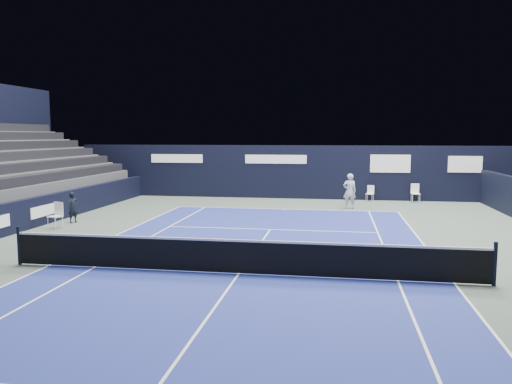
# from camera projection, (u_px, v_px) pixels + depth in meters

# --- Properties ---
(ground) EXTENTS (48.00, 48.00, 0.00)m
(ground) POSITION_uv_depth(u_px,v_px,m) (251.00, 256.00, 15.25)
(ground) COLOR #48554E
(ground) RESTS_ON ground
(court_surface) EXTENTS (10.97, 23.77, 0.01)m
(court_surface) POSITION_uv_depth(u_px,v_px,m) (239.00, 274.00, 13.28)
(court_surface) COLOR navy
(court_surface) RESTS_ON ground
(folding_chair_back_a) EXTENTS (0.49, 0.48, 0.89)m
(folding_chair_back_a) POSITION_uv_depth(u_px,v_px,m) (370.00, 192.00, 28.08)
(folding_chair_back_a) COLOR white
(folding_chair_back_a) RESTS_ON ground
(folding_chair_back_b) EXTENTS (0.48, 0.47, 1.03)m
(folding_chair_back_b) POSITION_uv_depth(u_px,v_px,m) (415.00, 192.00, 27.60)
(folding_chair_back_b) COLOR white
(folding_chair_back_b) RESTS_ON ground
(line_judge_chair) EXTENTS (0.56, 0.55, 1.04)m
(line_judge_chair) POSITION_uv_depth(u_px,v_px,m) (57.00, 213.00, 19.84)
(line_judge_chair) COLOR white
(line_judge_chair) RESTS_ON ground
(line_judge) EXTENTS (0.47, 0.56, 1.31)m
(line_judge) POSITION_uv_depth(u_px,v_px,m) (73.00, 207.00, 21.06)
(line_judge) COLOR black
(line_judge) RESTS_ON ground
(court_markings) EXTENTS (11.03, 23.83, 0.00)m
(court_markings) POSITION_uv_depth(u_px,v_px,m) (239.00, 274.00, 13.28)
(court_markings) COLOR white
(court_markings) RESTS_ON court_surface
(tennis_net) EXTENTS (12.90, 0.10, 1.10)m
(tennis_net) POSITION_uv_depth(u_px,v_px,m) (239.00, 256.00, 13.23)
(tennis_net) COLOR black
(tennis_net) RESTS_ON ground
(back_sponsor_wall) EXTENTS (26.00, 0.63, 3.10)m
(back_sponsor_wall) POSITION_uv_depth(u_px,v_px,m) (293.00, 172.00, 29.29)
(back_sponsor_wall) COLOR black
(back_sponsor_wall) RESTS_ON ground
(side_barrier_left) EXTENTS (0.33, 22.00, 1.20)m
(side_barrier_left) POSITION_uv_depth(u_px,v_px,m) (41.00, 210.00, 20.59)
(side_barrier_left) COLOR black
(side_barrier_left) RESTS_ON ground
(tennis_player) EXTENTS (0.68, 0.85, 1.78)m
(tennis_player) POSITION_uv_depth(u_px,v_px,m) (350.00, 191.00, 25.09)
(tennis_player) COLOR silver
(tennis_player) RESTS_ON ground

